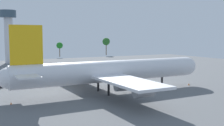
# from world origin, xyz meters

# --- Properties ---
(ground_plane) EXTENTS (268.66, 268.66, 0.00)m
(ground_plane) POSITION_xyz_m (0.00, 0.00, 0.00)
(ground_plane) COLOR slate
(cargo_airplane) EXTENTS (67.17, 54.65, 20.49)m
(cargo_airplane) POSITION_xyz_m (-0.22, -0.00, 6.60)
(cargo_airplane) COLOR silver
(cargo_airplane) RESTS_ON ground_plane
(maintenance_van) EXTENTS (3.65, 4.01, 2.14)m
(maintenance_van) POSITION_xyz_m (-29.84, 25.15, 1.11)
(maintenance_van) COLOR #333338
(maintenance_van) RESTS_ON ground_plane
(safety_cone_nose) EXTENTS (0.56, 0.56, 0.79)m
(safety_cone_nose) POSITION_xyz_m (30.22, -1.86, 0.40)
(safety_cone_nose) COLOR orange
(safety_cone_nose) RESTS_ON ground_plane
(safety_cone_tail) EXTENTS (0.42, 0.42, 0.59)m
(safety_cone_tail) POSITION_xyz_m (-30.22, -1.17, 0.30)
(safety_cone_tail) COLOR orange
(safety_cone_tail) RESTS_ON ground_plane
(control_tower) EXTENTS (9.95, 9.95, 33.67)m
(control_tower) POSITION_xyz_m (-14.32, 112.46, 20.64)
(control_tower) COLOR silver
(control_tower) RESTS_ON ground_plane
(tree_line_backdrop) EXTENTS (132.77, 6.72, 15.66)m
(tree_line_backdrop) POSITION_xyz_m (-3.60, 149.46, 10.23)
(tree_line_backdrop) COLOR #51381E
(tree_line_backdrop) RESTS_ON ground_plane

